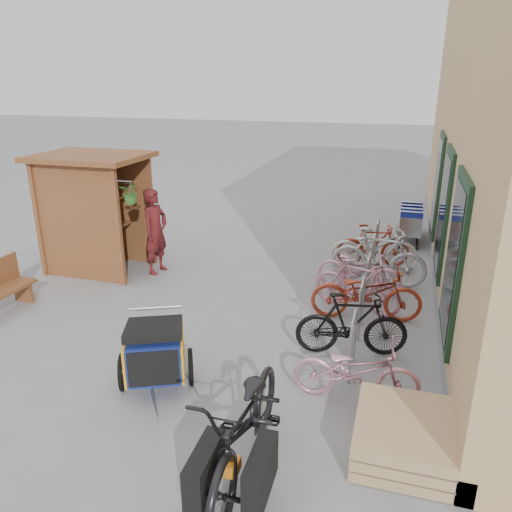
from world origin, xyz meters
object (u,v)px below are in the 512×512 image
(pallet_stack, at_px, (403,436))
(kiosk, at_px, (90,197))
(shopping_carts, at_px, (411,218))
(bike_7, at_px, (373,245))
(cargo_bike, at_px, (247,427))
(bike_3, at_px, (357,284))
(bike_0, at_px, (356,371))
(bike_6, at_px, (373,247))
(bike_1, at_px, (352,324))
(person_kiosk, at_px, (156,231))
(bike_4, at_px, (359,270))
(child_trailer, at_px, (155,350))
(bike_2, at_px, (366,293))
(bike_5, at_px, (379,257))

(pallet_stack, bearing_deg, kiosk, 148.34)
(shopping_carts, xyz_separation_m, bike_7, (-0.75, -2.12, -0.09))
(cargo_bike, bearing_deg, bike_3, 79.94)
(kiosk, bearing_deg, bike_7, 18.41)
(bike_0, bearing_deg, bike_6, -2.82)
(bike_1, bearing_deg, cargo_bike, 152.44)
(person_kiosk, bearing_deg, bike_3, -88.11)
(bike_4, bearing_deg, bike_6, 1.78)
(child_trailer, height_order, bike_3, bike_3)
(bike_2, relative_size, bike_6, 1.02)
(shopping_carts, height_order, bike_4, shopping_carts)
(bike_3, bearing_deg, bike_2, -131.87)
(shopping_carts, bearing_deg, bike_3, -100.84)
(bike_1, height_order, bike_7, bike_1)
(bike_0, distance_m, bike_5, 3.91)
(person_kiosk, xyz_separation_m, bike_2, (4.31, -0.97, -0.40))
(kiosk, height_order, bike_5, kiosk)
(person_kiosk, bearing_deg, bike_4, -76.33)
(bike_6, bearing_deg, bike_0, 170.78)
(cargo_bike, height_order, bike_0, cargo_bike)
(bike_2, relative_size, bike_5, 0.98)
(kiosk, xyz_separation_m, bike_4, (5.39, 0.39, -1.13))
(bike_3, bearing_deg, bike_0, -156.76)
(cargo_bike, bearing_deg, bike_0, 58.94)
(pallet_stack, xyz_separation_m, bike_5, (-0.58, 4.73, 0.34))
(kiosk, height_order, bike_1, kiosk)
(child_trailer, distance_m, bike_6, 5.71)
(bike_0, relative_size, bike_7, 1.02)
(bike_3, distance_m, bike_6, 2.17)
(cargo_bike, xyz_separation_m, bike_4, (0.61, 5.02, -0.15))
(kiosk, xyz_separation_m, bike_7, (5.53, 1.84, -1.09))
(bike_0, bearing_deg, bike_5, -4.67)
(pallet_stack, height_order, bike_6, bike_6)
(kiosk, bearing_deg, shopping_carts, 32.28)
(bike_0, relative_size, bike_3, 0.98)
(bike_0, relative_size, bike_4, 0.97)
(bike_0, bearing_deg, shopping_carts, -9.29)
(bike_3, bearing_deg, bike_5, 5.97)
(bike_1, distance_m, bike_3, 1.51)
(bike_1, height_order, bike_2, bike_1)
(child_trailer, relative_size, bike_6, 0.90)
(kiosk, xyz_separation_m, child_trailer, (3.18, -3.48, -1.03))
(bike_0, height_order, bike_7, bike_7)
(bike_0, distance_m, bike_3, 2.60)
(child_trailer, height_order, bike_0, child_trailer)
(shopping_carts, bearing_deg, bike_4, -103.94)
(bike_4, relative_size, bike_6, 0.91)
(pallet_stack, bearing_deg, bike_0, 125.61)
(kiosk, distance_m, bike_5, 5.85)
(bike_2, height_order, bike_6, bike_2)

